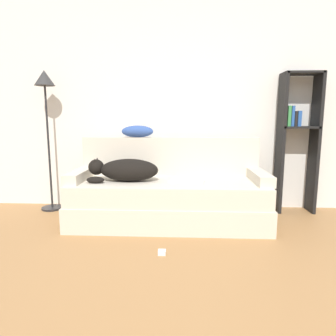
{
  "coord_description": "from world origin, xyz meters",
  "views": [
    {
      "loc": [
        0.08,
        -0.98,
        1.09
      ],
      "look_at": [
        -0.07,
        2.01,
        0.61
      ],
      "focal_mm": 32.0,
      "sensor_mm": 36.0,
      "label": 1
    }
  ],
  "objects_px": {
    "couch": "(168,202)",
    "dog": "(125,170)",
    "laptop": "(187,181)",
    "power_adapter": "(162,252)",
    "bookshelf": "(297,135)",
    "floor_lamp": "(46,102)",
    "throw_pillow": "(137,131)"
  },
  "relations": [
    {
      "from": "power_adapter",
      "to": "laptop",
      "type": "bearing_deg",
      "value": 73.71
    },
    {
      "from": "couch",
      "to": "power_adapter",
      "type": "relative_size",
      "value": 32.77
    },
    {
      "from": "dog",
      "to": "bookshelf",
      "type": "height_order",
      "value": "bookshelf"
    },
    {
      "from": "power_adapter",
      "to": "dog",
      "type": "bearing_deg",
      "value": 120.63
    },
    {
      "from": "throw_pillow",
      "to": "power_adapter",
      "type": "distance_m",
      "value": 1.49
    },
    {
      "from": "bookshelf",
      "to": "floor_lamp",
      "type": "height_order",
      "value": "floor_lamp"
    },
    {
      "from": "throw_pillow",
      "to": "bookshelf",
      "type": "xyz_separation_m",
      "value": [
        1.85,
        0.16,
        -0.05
      ]
    },
    {
      "from": "couch",
      "to": "laptop",
      "type": "relative_size",
      "value": 5.35
    },
    {
      "from": "dog",
      "to": "laptop",
      "type": "distance_m",
      "value": 0.65
    },
    {
      "from": "couch",
      "to": "power_adapter",
      "type": "bearing_deg",
      "value": -91.13
    },
    {
      "from": "bookshelf",
      "to": "dog",
      "type": "bearing_deg",
      "value": -164.45
    },
    {
      "from": "dog",
      "to": "power_adapter",
      "type": "height_order",
      "value": "dog"
    },
    {
      "from": "couch",
      "to": "dog",
      "type": "relative_size",
      "value": 2.79
    },
    {
      "from": "bookshelf",
      "to": "power_adapter",
      "type": "distance_m",
      "value": 2.15
    },
    {
      "from": "laptop",
      "to": "floor_lamp",
      "type": "distance_m",
      "value": 1.91
    },
    {
      "from": "power_adapter",
      "to": "couch",
      "type": "bearing_deg",
      "value": 88.87
    },
    {
      "from": "power_adapter",
      "to": "throw_pillow",
      "type": "bearing_deg",
      "value": 107.82
    },
    {
      "from": "dog",
      "to": "floor_lamp",
      "type": "relative_size",
      "value": 0.44
    },
    {
      "from": "laptop",
      "to": "floor_lamp",
      "type": "relative_size",
      "value": 0.23
    },
    {
      "from": "laptop",
      "to": "power_adapter",
      "type": "xyz_separation_m",
      "value": [
        -0.21,
        -0.73,
        -0.45
      ]
    },
    {
      "from": "dog",
      "to": "floor_lamp",
      "type": "bearing_deg",
      "value": 155.11
    },
    {
      "from": "dog",
      "to": "floor_lamp",
      "type": "height_order",
      "value": "floor_lamp"
    },
    {
      "from": "couch",
      "to": "floor_lamp",
      "type": "distance_m",
      "value": 1.86
    },
    {
      "from": "bookshelf",
      "to": "floor_lamp",
      "type": "relative_size",
      "value": 0.98
    },
    {
      "from": "couch",
      "to": "floor_lamp",
      "type": "bearing_deg",
      "value": 163.89
    },
    {
      "from": "couch",
      "to": "bookshelf",
      "type": "bearing_deg",
      "value": 18.27
    },
    {
      "from": "couch",
      "to": "dog",
      "type": "xyz_separation_m",
      "value": [
        -0.45,
        -0.05,
        0.35
      ]
    },
    {
      "from": "throw_pillow",
      "to": "power_adapter",
      "type": "relative_size",
      "value": 5.85
    },
    {
      "from": "laptop",
      "to": "couch",
      "type": "bearing_deg",
      "value": 176.79
    },
    {
      "from": "bookshelf",
      "to": "laptop",
      "type": "bearing_deg",
      "value": -157.21
    },
    {
      "from": "dog",
      "to": "power_adapter",
      "type": "distance_m",
      "value": 1.02
    },
    {
      "from": "dog",
      "to": "bookshelf",
      "type": "bearing_deg",
      "value": 15.55
    }
  ]
}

